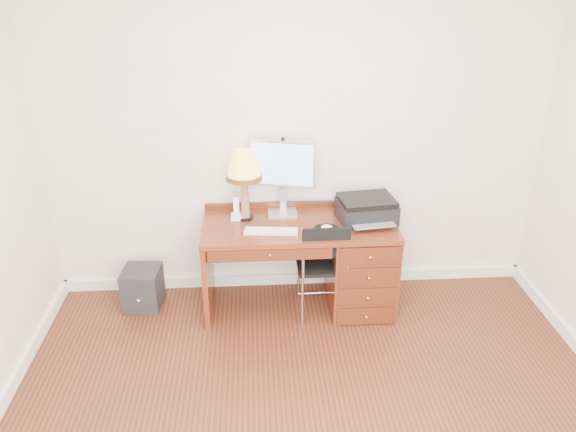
{
  "coord_description": "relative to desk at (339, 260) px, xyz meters",
  "views": [
    {
      "loc": [
        -0.34,
        -2.49,
        2.66
      ],
      "look_at": [
        -0.1,
        1.2,
        0.92
      ],
      "focal_mm": 35.0,
      "sensor_mm": 36.0,
      "label": 1
    }
  ],
  "objects": [
    {
      "name": "room_shell",
      "position": [
        -0.32,
        -0.77,
        -0.36
      ],
      "size": [
        4.0,
        4.0,
        4.0
      ],
      "color": "white",
      "rests_on": "ground"
    },
    {
      "name": "desk",
      "position": [
        0.0,
        0.0,
        0.0
      ],
      "size": [
        1.5,
        0.67,
        0.75
      ],
      "color": "maroon",
      "rests_on": "ground"
    },
    {
      "name": "monitor",
      "position": [
        -0.44,
        0.22,
        0.72
      ],
      "size": [
        0.52,
        0.22,
        0.6
      ],
      "rotation": [
        0.0,
        0.0,
        -0.24
      ],
      "color": "silver",
      "rests_on": "desk"
    },
    {
      "name": "keyboard",
      "position": [
        -0.55,
        -0.13,
        0.34
      ],
      "size": [
        0.41,
        0.15,
        0.02
      ],
      "primitive_type": "cube",
      "rotation": [
        0.0,
        0.0,
        -0.09
      ],
      "color": "white",
      "rests_on": "desk"
    },
    {
      "name": "mouse_pad",
      "position": [
        -0.12,
        -0.12,
        0.35
      ],
      "size": [
        0.2,
        0.2,
        0.04
      ],
      "color": "black",
      "rests_on": "desk"
    },
    {
      "name": "printer",
      "position": [
        0.2,
        0.03,
        0.43
      ],
      "size": [
        0.47,
        0.39,
        0.19
      ],
      "rotation": [
        0.0,
        0.0,
        0.13
      ],
      "color": "black",
      "rests_on": "desk"
    },
    {
      "name": "leg_lamp",
      "position": [
        -0.74,
        0.11,
        0.75
      ],
      "size": [
        0.28,
        0.28,
        0.56
      ],
      "color": "black",
      "rests_on": "desk"
    },
    {
      "name": "phone",
      "position": [
        -0.81,
        0.11,
        0.39
      ],
      "size": [
        0.09,
        0.09,
        0.18
      ],
      "rotation": [
        0.0,
        0.0,
        0.0
      ],
      "color": "white",
      "rests_on": "desk"
    },
    {
      "name": "pen_cup",
      "position": [
        0.09,
        0.1,
        0.39
      ],
      "size": [
        0.09,
        0.09,
        0.11
      ],
      "primitive_type": "cylinder",
      "color": "black",
      "rests_on": "desk"
    },
    {
      "name": "chair",
      "position": [
        -0.15,
        -0.16,
        0.1
      ],
      "size": [
        0.4,
        0.4,
        0.84
      ],
      "rotation": [
        0.0,
        0.0,
        0.01
      ],
      "color": "black",
      "rests_on": "ground"
    },
    {
      "name": "equipment_box",
      "position": [
        -1.6,
        0.07,
        -0.24
      ],
      "size": [
        0.32,
        0.32,
        0.34
      ],
      "primitive_type": "cube",
      "rotation": [
        0.0,
        0.0,
        -0.09
      ],
      "color": "black",
      "rests_on": "ground"
    }
  ]
}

